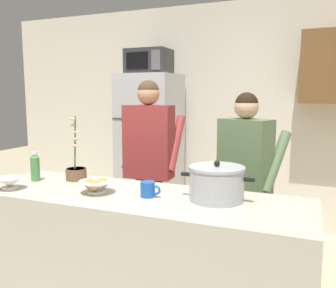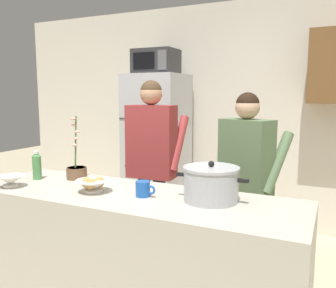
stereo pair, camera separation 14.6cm
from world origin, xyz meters
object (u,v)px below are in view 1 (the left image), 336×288
at_px(microwave, 149,62).
at_px(bread_bowl, 96,186).
at_px(person_near_pot, 149,152).
at_px(empty_bowl, 10,183).
at_px(bottle_near_edge, 35,167).
at_px(cooking_pot, 217,183).
at_px(person_by_sink, 245,170).
at_px(coffee_mug, 148,189).
at_px(potted_orchid, 76,171).
at_px(refrigerator, 150,150).

bearing_deg(microwave, bread_bowl, -74.76).
height_order(person_near_pot, empty_bowl, person_near_pot).
xyz_separation_m(empty_bowl, bottle_near_edge, (-0.01, 0.25, 0.06)).
relative_size(person_near_pot, cooking_pot, 3.77).
relative_size(person_by_sink, cooking_pot, 3.53).
distance_m(coffee_mug, potted_orchid, 0.71).
xyz_separation_m(empty_bowl, potted_orchid, (0.24, 0.39, 0.02)).
bearing_deg(coffee_mug, person_near_pot, 114.77).
distance_m(microwave, person_near_pot, 1.36).
relative_size(person_near_pot, person_by_sink, 1.07).
relative_size(coffee_mug, bottle_near_edge, 0.62).
bearing_deg(person_by_sink, refrigerator, 141.22).
bearing_deg(bread_bowl, refrigerator, 105.07).
xyz_separation_m(person_near_pot, empty_bowl, (-0.51, -1.09, -0.08)).
distance_m(bread_bowl, bottle_near_edge, 0.61).
bearing_deg(empty_bowl, coffee_mug, 11.62).
height_order(bread_bowl, empty_bowl, bread_bowl).
bearing_deg(microwave, empty_bowl, -91.89).
bearing_deg(microwave, person_near_pot, -64.99).
bearing_deg(bread_bowl, cooking_pot, 11.19).
bearing_deg(cooking_pot, coffee_mug, -167.31).
bearing_deg(empty_bowl, bottle_near_edge, 92.67).
distance_m(microwave, bread_bowl, 2.18).
relative_size(microwave, cooking_pot, 1.09).
height_order(person_near_pot, bottle_near_edge, person_near_pot).
xyz_separation_m(refrigerator, potted_orchid, (0.17, -1.66, 0.10)).
bearing_deg(coffee_mug, potted_orchid, 163.65).
height_order(refrigerator, bread_bowl, refrigerator).
relative_size(person_by_sink, empty_bowl, 8.54).
xyz_separation_m(cooking_pot, empty_bowl, (-1.33, -0.28, -0.06)).
bearing_deg(person_by_sink, person_near_pot, 174.45).
relative_size(person_near_pot, coffee_mug, 12.73).
bearing_deg(potted_orchid, bottle_near_edge, -151.19).
relative_size(person_by_sink, potted_orchid, 3.35).
height_order(person_by_sink, bottle_near_edge, person_by_sink).
bearing_deg(refrigerator, potted_orchid, -84.02).
distance_m(refrigerator, cooking_pot, 2.18).
height_order(person_near_pot, cooking_pot, person_near_pot).
xyz_separation_m(coffee_mug, empty_bowl, (-0.92, -0.19, -0.00)).
bearing_deg(person_by_sink, bottle_near_edge, -151.23).
xyz_separation_m(refrigerator, microwave, (0.00, -0.02, 1.03)).
height_order(microwave, bottle_near_edge, microwave).
bearing_deg(potted_orchid, empty_bowl, -121.78).
xyz_separation_m(cooking_pot, bread_bowl, (-0.74, -0.15, -0.05)).
bearing_deg(empty_bowl, person_near_pot, 65.16).
xyz_separation_m(person_near_pot, bottle_near_edge, (-0.52, -0.84, -0.02)).
distance_m(person_by_sink, bottle_near_edge, 1.58).
xyz_separation_m(refrigerator, coffee_mug, (0.86, -1.86, 0.08)).
relative_size(bottle_near_edge, potted_orchid, 0.45).
distance_m(refrigerator, person_by_sink, 1.67).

